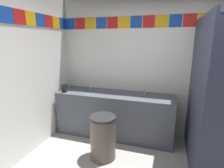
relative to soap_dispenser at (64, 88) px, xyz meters
name	(u,v)px	position (x,y,z in m)	size (l,w,h in m)	color
wall_back	(159,65)	(1.72, 0.53, 0.45)	(3.82, 0.09, 2.72)	white
vanity_counter	(114,114)	(0.95, 0.18, -0.49)	(2.19, 0.61, 0.84)	#4C515B
faucet_left	(90,87)	(0.40, 0.27, -0.03)	(0.04, 0.10, 0.14)	silver
faucet_right	(145,92)	(1.50, 0.27, -0.03)	(0.04, 0.10, 0.14)	silver
soap_dispenser	(64,88)	(0.00, 0.00, 0.00)	(0.09, 0.09, 0.16)	black
stall_divider	(213,101)	(2.45, -0.48, 0.15)	(0.92, 1.42, 2.12)	#33384C
trash_bin	(103,137)	(0.99, -0.56, -0.57)	(0.40, 0.40, 0.70)	brown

